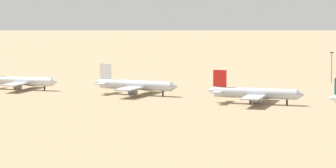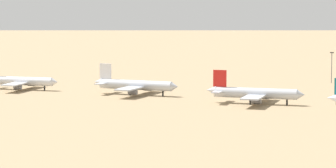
# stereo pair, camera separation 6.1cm
# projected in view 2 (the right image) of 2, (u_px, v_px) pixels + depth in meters

# --- Properties ---
(ground) EXTENTS (4000.00, 4000.00, 0.00)m
(ground) POSITION_uv_depth(u_px,v_px,m) (138.00, 94.00, 377.43)
(ground) COLOR #9E8460
(parked_jet_yellow_2) EXTENTS (35.88, 30.59, 11.88)m
(parked_jet_yellow_2) POSITION_uv_depth(u_px,v_px,m) (20.00, 81.00, 393.85)
(parked_jet_yellow_2) COLOR silver
(parked_jet_yellow_2) RESTS_ON ground
(parked_jet_white_3) EXTENTS (38.89, 32.74, 12.84)m
(parked_jet_white_3) POSITION_uv_depth(u_px,v_px,m) (135.00, 85.00, 374.05)
(parked_jet_white_3) COLOR silver
(parked_jet_white_3) RESTS_ON ground
(parked_jet_red_4) EXTENTS (38.83, 33.02, 12.84)m
(parked_jet_red_4) POSITION_uv_depth(u_px,v_px,m) (254.00, 93.00, 343.91)
(parked_jet_red_4) COLOR silver
(parked_jet_red_4) RESTS_ON ground
(light_pole_west) EXTENTS (1.80, 0.50, 14.75)m
(light_pole_west) POSITION_uv_depth(u_px,v_px,m) (332.00, 65.00, 422.22)
(light_pole_west) COLOR #59595E
(light_pole_west) RESTS_ON ground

